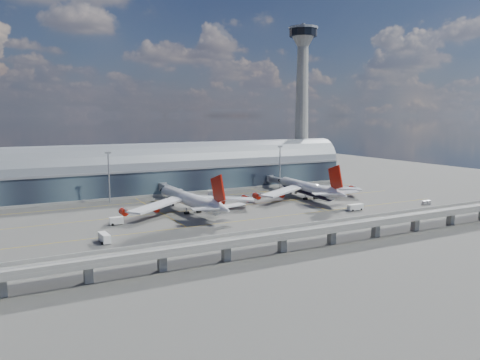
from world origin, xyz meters
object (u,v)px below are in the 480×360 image
floodlight_mast_left (109,176)px  service_truck_3 (327,196)px  airliner_right (308,189)px  cargo_train_2 (426,203)px  floodlight_mast_right (280,166)px  cargo_train_0 (287,232)px  service_truck_2 (355,207)px  service_truck_1 (116,221)px  service_truck_4 (187,196)px  control_tower (302,103)px  service_truck_0 (104,238)px  cargo_train_1 (306,226)px  service_truck_5 (214,193)px  airliner_left (191,200)px

floodlight_mast_left → service_truck_3: bearing=-21.8°
airliner_right → cargo_train_2: airliner_right is taller
floodlight_mast_right → cargo_train_2: floodlight_mast_right is taller
airliner_right → cargo_train_0: 76.80m
service_truck_2 → cargo_train_0: (-52.13, -21.82, -0.55)m
floodlight_mast_left → service_truck_1: floodlight_mast_left is taller
airliner_right → service_truck_4: (-56.95, 27.52, -3.66)m
airliner_right → service_truck_2: size_ratio=8.15×
cargo_train_0 → control_tower: bearing=-44.3°
floodlight_mast_right → service_truck_0: size_ratio=3.29×
control_tower → cargo_train_0: 159.51m
cargo_train_0 → cargo_train_1: bearing=-76.8°
service_truck_4 → service_truck_5: (16.29, 1.93, -0.01)m
service_truck_3 → airliner_left: bearing=-178.3°
airliner_left → service_truck_3: size_ratio=9.77×
control_tower → service_truck_2: 117.44m
cargo_train_2 → floodlight_mast_left: bearing=58.8°
floodlight_mast_left → cargo_train_2: floodlight_mast_left is taller
floodlight_mast_left → service_truck_0: (-17.96, -72.35, -11.99)m
control_tower → service_truck_1: size_ratio=18.69×
cargo_train_0 → cargo_train_1: 12.67m
service_truck_5 → cargo_train_1: (1.25, -82.04, -0.71)m
service_truck_4 → cargo_train_1: (17.54, -80.10, -0.72)m
service_truck_3 → service_truck_4: size_ratio=1.16×
control_tower → cargo_train_0: control_tower is taller
airliner_right → service_truck_0: bearing=-157.5°
service_truck_0 → service_truck_3: service_truck_3 is taller
service_truck_5 → cargo_train_0: (-10.64, -86.44, -0.71)m
service_truck_2 → cargo_train_2: bearing=-96.4°
service_truck_3 → service_truck_5: bearing=146.6°
airliner_right → floodlight_mast_left: bearing=163.9°
cargo_train_1 → service_truck_3: bearing=-39.5°
floodlight_mast_left → airliner_right: 101.65m
service_truck_0 → cargo_train_0: bearing=-21.2°
airliner_left → cargo_train_2: size_ratio=12.94×
floodlight_mast_left → cargo_train_0: size_ratio=2.33×
service_truck_2 → cargo_train_1: service_truck_2 is taller
floodlight_mast_right → service_truck_2: floodlight_mast_right is taller
airliner_right → cargo_train_1: size_ratio=4.73×
floodlight_mast_left → service_truck_3: (102.62, -41.06, -11.97)m
airliner_right → cargo_train_2: 58.00m
service_truck_2 → airliner_left: bearing=66.6°
service_truck_5 → cargo_train_2: size_ratio=1.27×
airliner_right → cargo_train_1: airliner_right is taller
service_truck_0 → service_truck_1: 26.55m
service_truck_2 → service_truck_1: bearing=78.2°
service_truck_4 → service_truck_0: bearing=-135.5°
floodlight_mast_left → service_truck_3: size_ratio=3.75×
floodlight_mast_right → service_truck_4: size_ratio=4.37×
service_truck_2 → service_truck_3: service_truck_3 is taller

